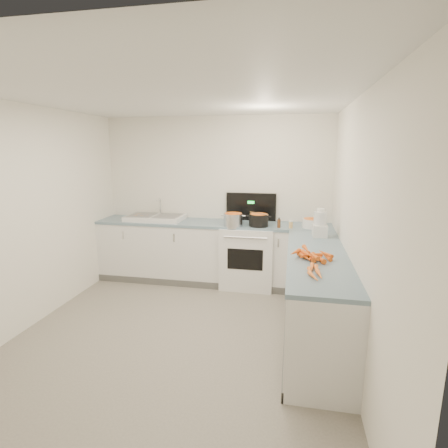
% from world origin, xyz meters
% --- Properties ---
extents(floor, '(3.50, 4.00, 0.00)m').
position_xyz_m(floor, '(0.00, 0.00, 0.00)').
color(floor, gray).
rests_on(floor, ground).
extents(ceiling, '(3.50, 4.00, 0.00)m').
position_xyz_m(ceiling, '(0.00, 0.00, 2.50)').
color(ceiling, white).
rests_on(ceiling, ground).
extents(wall_back, '(3.50, 0.00, 2.50)m').
position_xyz_m(wall_back, '(0.00, 2.00, 1.25)').
color(wall_back, white).
rests_on(wall_back, ground).
extents(wall_front, '(3.50, 0.00, 2.50)m').
position_xyz_m(wall_front, '(0.00, -2.00, 1.25)').
color(wall_front, white).
rests_on(wall_front, ground).
extents(wall_left, '(0.00, 4.00, 2.50)m').
position_xyz_m(wall_left, '(-1.75, 0.00, 1.25)').
color(wall_left, white).
rests_on(wall_left, ground).
extents(wall_right, '(0.00, 4.00, 2.50)m').
position_xyz_m(wall_right, '(1.75, 0.00, 1.25)').
color(wall_right, white).
rests_on(wall_right, ground).
extents(counter_back, '(3.50, 0.62, 0.94)m').
position_xyz_m(counter_back, '(0.00, 1.70, 0.47)').
color(counter_back, white).
rests_on(counter_back, ground).
extents(counter_right, '(0.62, 2.20, 0.94)m').
position_xyz_m(counter_right, '(1.45, 0.30, 0.47)').
color(counter_right, white).
rests_on(counter_right, ground).
extents(stove, '(0.76, 0.65, 1.36)m').
position_xyz_m(stove, '(0.55, 1.69, 0.47)').
color(stove, white).
rests_on(stove, ground).
extents(sink, '(0.86, 0.52, 0.31)m').
position_xyz_m(sink, '(-0.90, 1.70, 0.98)').
color(sink, white).
rests_on(sink, counter_back).
extents(steel_pot, '(0.30, 0.30, 0.20)m').
position_xyz_m(steel_pot, '(0.35, 1.51, 1.02)').
color(steel_pot, silver).
rests_on(steel_pot, stove).
extents(black_pot, '(0.27, 0.27, 0.19)m').
position_xyz_m(black_pot, '(0.71, 1.56, 1.02)').
color(black_pot, black).
rests_on(black_pot, stove).
extents(wooden_spoon, '(0.28, 0.20, 0.01)m').
position_xyz_m(wooden_spoon, '(0.71, 1.56, 1.12)').
color(wooden_spoon, '#AD7A47').
rests_on(wooden_spoon, black_pot).
extents(mixing_bowl, '(0.34, 0.34, 0.13)m').
position_xyz_m(mixing_bowl, '(1.45, 1.61, 1.00)').
color(mixing_bowl, white).
rests_on(mixing_bowl, counter_back).
extents(extract_bottle, '(0.05, 0.05, 0.12)m').
position_xyz_m(extract_bottle, '(1.00, 1.51, 1.00)').
color(extract_bottle, '#593319').
rests_on(extract_bottle, counter_back).
extents(spice_jar, '(0.05, 0.05, 0.09)m').
position_xyz_m(spice_jar, '(1.16, 1.52, 0.99)').
color(spice_jar, '#E5B266').
rests_on(spice_jar, counter_back).
extents(food_processor, '(0.18, 0.22, 0.35)m').
position_xyz_m(food_processor, '(1.52, 1.11, 1.09)').
color(food_processor, white).
rests_on(food_processor, counter_right).
extents(carrot_pile, '(0.43, 0.41, 0.09)m').
position_xyz_m(carrot_pile, '(1.37, 0.14, 0.98)').
color(carrot_pile, orange).
rests_on(carrot_pile, counter_right).
extents(peeled_carrots, '(0.13, 0.43, 0.04)m').
position_xyz_m(peeled_carrots, '(1.38, -0.30, 0.96)').
color(peeled_carrots, orange).
rests_on(peeled_carrots, counter_right).
extents(peelings, '(0.21, 0.21, 0.01)m').
position_xyz_m(peelings, '(-1.12, 1.69, 1.02)').
color(peelings, tan).
rests_on(peelings, sink).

